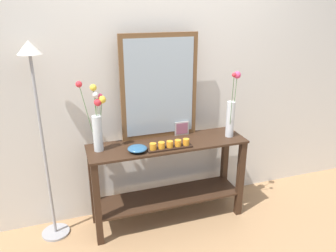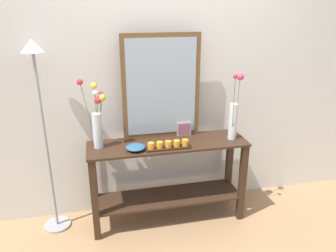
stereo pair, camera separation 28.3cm
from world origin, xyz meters
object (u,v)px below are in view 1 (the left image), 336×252
Objects in this scene: floor_lamp at (38,113)px; mirror_leaning at (159,87)px; candle_tray at (170,145)px; console_table at (168,173)px; picture_frame_small at (182,128)px; tall_vase_left at (97,121)px; decorative_bowl at (137,149)px; vase_right at (231,113)px.

mirror_leaning is at bearing 3.73° from floor_lamp.
candle_tray is at bearing -12.08° from floor_lamp.
picture_frame_small is (0.18, 0.14, 0.36)m from console_table.
floor_lamp reaches higher than tall_vase_left.
tall_vase_left is at bearing -173.02° from picture_frame_small.
mirror_leaning is at bearing 172.25° from picture_frame_small.
tall_vase_left is 3.62× the size of decorative_bowl.
mirror_leaning is (-0.02, 0.17, 0.76)m from console_table.
decorative_bowl is (-0.30, -0.09, 0.32)m from console_table.
console_table is 2.39× the size of tall_vase_left.
vase_right is 1.63m from floor_lamp.
tall_vase_left is at bearing 176.16° from vase_right.
tall_vase_left is (-0.57, -0.12, -0.21)m from mirror_leaning.
vase_right is at bearing -23.26° from picture_frame_small.
picture_frame_small is 0.83× the size of decorative_bowl.
mirror_leaning is 0.52m from candle_tray.
floor_lamp is at bearing 172.46° from tall_vase_left.
candle_tray is at bearing -5.58° from decorative_bowl.
floor_lamp is at bearing -178.21° from picture_frame_small.
vase_right is at bearing -3.65° from console_table.
vase_right reaches higher than tall_vase_left.
console_table is 1.23m from floor_lamp.
decorative_bowl is at bearing -23.77° from tall_vase_left.
console_table is at bearing -4.02° from tall_vase_left.
floor_lamp reaches higher than vase_right.
candle_tray is 1.08m from floor_lamp.
decorative_bowl is (0.30, -0.13, -0.23)m from tall_vase_left.
console_table is at bearing 78.49° from candle_tray.
tall_vase_left is at bearing -167.87° from mirror_leaning.
candle_tray reaches higher than console_table.
mirror_leaning is 1.49× the size of vase_right.
vase_right reaches higher than console_table.
floor_lamp is at bearing 174.49° from console_table.
vase_right is (1.19, -0.08, -0.03)m from tall_vase_left.
tall_vase_left is 4.36× the size of picture_frame_small.
candle_tray is at bearing -15.42° from tall_vase_left.
picture_frame_small is at bearing -7.75° from mirror_leaning.
picture_frame_small is (0.78, 0.10, -0.19)m from tall_vase_left.
decorative_bowl is 0.10× the size of floor_lamp.
floor_lamp is (-0.73, 0.19, 0.33)m from decorative_bowl.
console_table is 0.79m from vase_right.
candle_tray is 0.28m from decorative_bowl.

